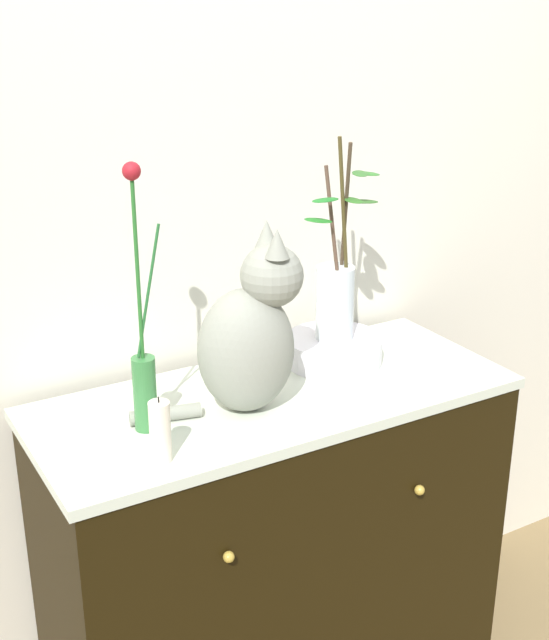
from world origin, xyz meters
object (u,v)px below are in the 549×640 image
object	(u,v)px
cat_sitting	(250,335)
candle_pillar	(160,432)
vase_glass_clear	(336,294)
vase_slim_green	(143,366)
sideboard	(275,562)
bowl_porcelain	(334,350)

from	to	relation	value
cat_sitting	candle_pillar	xyz separation A→B (m)	(-0.26, -0.11, -0.11)
cat_sitting	vase_glass_clear	xyz separation A→B (m)	(0.30, 0.11, 0.01)
candle_pillar	vase_slim_green	bearing A→B (deg)	79.50
sideboard	candle_pillar	distance (m)	0.65
vase_slim_green	candle_pillar	xyz separation A→B (m)	(-0.03, -0.14, -0.08)
sideboard	vase_slim_green	distance (m)	0.69
cat_sitting	bowl_porcelain	size ratio (longest dim) A/B	1.73
cat_sitting	candle_pillar	size ratio (longest dim) A/B	2.99
vase_glass_clear	sideboard	bearing A→B (deg)	-160.62
cat_sitting	vase_slim_green	size ratio (longest dim) A/B	0.73
vase_slim_green	candle_pillar	distance (m)	0.16
vase_slim_green	bowl_porcelain	xyz separation A→B (m)	(0.53, 0.09, -0.11)
vase_glass_clear	candle_pillar	world-z (taller)	vase_glass_clear
vase_glass_clear	candle_pillar	xyz separation A→B (m)	(-0.56, -0.22, -0.12)
vase_slim_green	candle_pillar	size ratio (longest dim) A/B	4.08
sideboard	vase_glass_clear	bearing A→B (deg)	19.38
bowl_porcelain	candle_pillar	xyz separation A→B (m)	(-0.56, -0.23, 0.03)
vase_slim_green	vase_glass_clear	world-z (taller)	vase_slim_green
bowl_porcelain	candle_pillar	world-z (taller)	candle_pillar
bowl_porcelain	cat_sitting	bearing A→B (deg)	-158.55
cat_sitting	candle_pillar	bearing A→B (deg)	-157.31
candle_pillar	bowl_porcelain	bearing A→B (deg)	22.03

